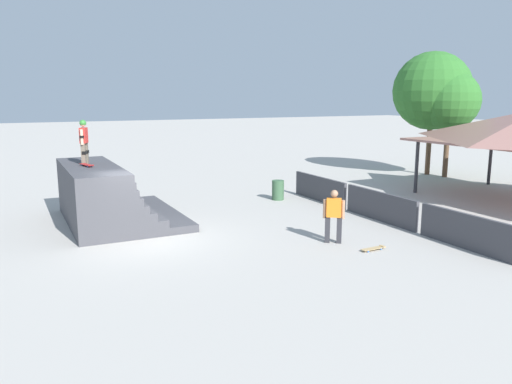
{
  "coord_description": "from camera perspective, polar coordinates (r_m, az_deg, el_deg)",
  "views": [
    {
      "loc": [
        15.06,
        -3.7,
        4.42
      ],
      "look_at": [
        -0.25,
        3.97,
        1.14
      ],
      "focal_mm": 35.0,
      "sensor_mm": 36.0,
      "label": 1
    }
  ],
  "objects": [
    {
      "name": "ground_plane",
      "position": [
        16.13,
        -12.36,
        -5.31
      ],
      "size": [
        160.0,
        160.0,
        0.0
      ],
      "primitive_type": "plane",
      "color": "#ADA8A0"
    },
    {
      "name": "tree_far_back",
      "position": [
        29.54,
        21.28,
        9.68
      ],
      "size": [
        3.25,
        3.25,
        5.84
      ],
      "color": "brown",
      "rests_on": "ground"
    },
    {
      "name": "skateboard_on_ground",
      "position": [
        15.06,
        13.34,
        -6.28
      ],
      "size": [
        0.23,
        0.81,
        0.09
      ],
      "rotation": [
        0.0,
        0.0,
        1.6
      ],
      "color": "blue",
      "rests_on": "ground"
    },
    {
      "name": "barrier_fence",
      "position": [
        18.53,
        14.0,
        -1.61
      ],
      "size": [
        11.48,
        0.12,
        1.05
      ],
      "color": "#3D3D42",
      "rests_on": "ground"
    },
    {
      "name": "skateboard_on_deck",
      "position": [
        18.02,
        -18.76,
        2.96
      ],
      "size": [
        0.84,
        0.39,
        0.09
      ],
      "rotation": [
        0.0,
        0.0,
        0.24
      ],
      "color": "blue",
      "rests_on": "quarter_pipe_ramp"
    },
    {
      "name": "bystander_walking",
      "position": [
        15.37,
        8.88,
        -2.46
      ],
      "size": [
        0.49,
        0.59,
        1.65
      ],
      "rotation": [
        0.0,
        0.0,
        4.06
      ],
      "color": "#2D2D33",
      "rests_on": "ground"
    },
    {
      "name": "tree_beside_pavilion",
      "position": [
        30.19,
        19.5,
        10.82
      ],
      "size": [
        4.35,
        4.35,
        6.91
      ],
      "color": "brown",
      "rests_on": "ground"
    },
    {
      "name": "trash_bin",
      "position": [
        21.68,
        2.52,
        0.22
      ],
      "size": [
        0.52,
        0.52,
        0.85
      ],
      "primitive_type": "cylinder",
      "color": "#385B3D",
      "rests_on": "ground"
    },
    {
      "name": "quarter_pipe_ramp",
      "position": [
        18.47,
        -16.99,
        -0.65
      ],
      "size": [
        5.53,
        3.8,
        2.07
      ],
      "color": "#424247",
      "rests_on": "ground"
    },
    {
      "name": "skater_on_deck",
      "position": [
        18.61,
        -19.08,
        5.77
      ],
      "size": [
        0.66,
        0.39,
        1.56
      ],
      "rotation": [
        0.0,
        0.0,
        -0.4
      ],
      "color": "#6B6051",
      "rests_on": "quarter_pipe_ramp"
    }
  ]
}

